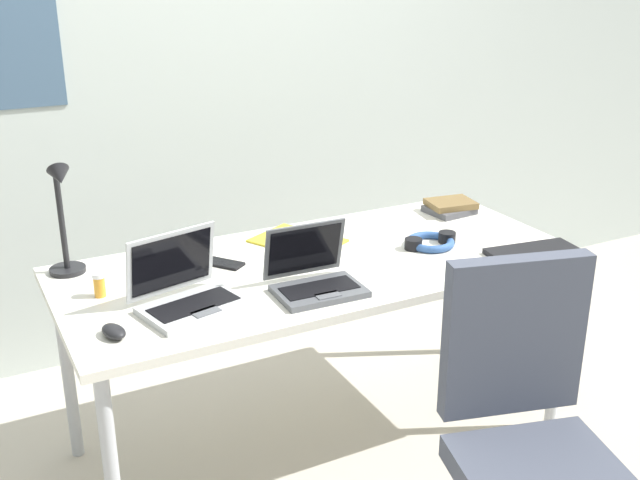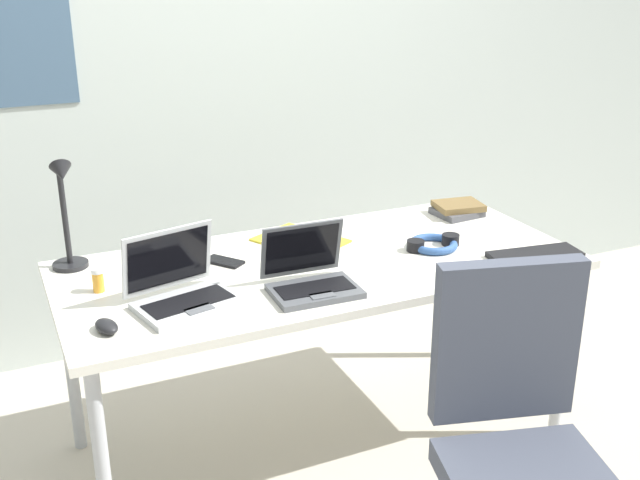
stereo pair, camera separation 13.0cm
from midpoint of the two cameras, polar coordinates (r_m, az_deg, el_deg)
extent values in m
plane|color=#B7AD9E|center=(3.04, 1.26, -14.60)|extent=(12.00, 12.00, 0.00)
cube|color=#B2BCB7|center=(3.53, -6.51, 13.14)|extent=(6.00, 0.12, 2.60)
cube|color=silver|center=(2.69, 1.38, -1.91)|extent=(1.80, 0.80, 0.03)
cylinder|color=#B2B5BA|center=(2.37, -14.24, -16.39)|extent=(0.04, 0.04, 0.71)
cylinder|color=#B2B5BA|center=(3.04, 18.78, -7.97)|extent=(0.04, 0.04, 0.71)
cylinder|color=#B2B5BA|center=(2.94, -16.81, -8.78)|extent=(0.04, 0.04, 0.71)
cylinder|color=#B2B5BA|center=(3.51, 11.35, -3.31)|extent=(0.04, 0.04, 0.71)
cylinder|color=black|center=(2.75, -16.74, -1.78)|extent=(0.12, 0.12, 0.02)
cylinder|color=black|center=(2.69, -17.13, 1.73)|extent=(0.02, 0.02, 0.34)
cylinder|color=black|center=(2.60, -17.39, 5.01)|extent=(0.01, 0.08, 0.01)
cone|color=black|center=(2.57, -17.27, 4.79)|extent=(0.07, 0.09, 0.09)
cube|color=#515459|center=(2.43, 1.15, -3.83)|extent=(0.28, 0.20, 0.02)
cube|color=black|center=(2.43, 1.15, -3.58)|extent=(0.24, 0.11, 0.00)
cube|color=#595B60|center=(2.37, 1.75, -4.14)|extent=(0.08, 0.04, 0.00)
cube|color=#515459|center=(2.49, 0.11, -0.67)|extent=(0.28, 0.06, 0.19)
cube|color=black|center=(2.48, 0.16, -0.68)|extent=(0.25, 0.05, 0.16)
cube|color=#B7BABC|center=(2.36, -8.18, -4.79)|extent=(0.34, 0.27, 0.02)
cube|color=black|center=(2.36, -8.19, -4.54)|extent=(0.28, 0.17, 0.00)
cube|color=#595B60|center=(2.31, -7.36, -5.12)|extent=(0.09, 0.06, 0.00)
cube|color=#B7BABC|center=(2.42, -9.73, -1.40)|extent=(0.30, 0.11, 0.21)
cube|color=black|center=(2.41, -9.67, -1.42)|extent=(0.27, 0.09, 0.17)
cube|color=black|center=(2.83, 16.93, -1.08)|extent=(0.34, 0.16, 0.02)
ellipsoid|color=black|center=(2.26, -13.98, -6.25)|extent=(0.08, 0.11, 0.03)
cube|color=black|center=(2.68, -5.76, -1.61)|extent=(0.13, 0.15, 0.01)
torus|color=#335999|center=(2.84, 9.69, -0.32)|extent=(0.18, 0.18, 0.03)
cylinder|color=black|center=(2.80, 8.42, -0.43)|extent=(0.06, 0.06, 0.04)
cylinder|color=black|center=(2.88, 10.94, 0.02)|extent=(0.06, 0.06, 0.04)
cylinder|color=gold|center=(2.52, -14.73, -3.05)|extent=(0.04, 0.04, 0.06)
cylinder|color=white|center=(2.51, -14.81, -2.22)|extent=(0.04, 0.04, 0.01)
cube|color=#4C4C51|center=(3.21, 11.27, 2.04)|extent=(0.19, 0.17, 0.03)
cube|color=brown|center=(3.21, 11.38, 2.49)|extent=(0.20, 0.17, 0.02)
cube|color=gold|center=(2.86, -0.17, -0.04)|extent=(0.35, 0.38, 0.01)
cube|color=#474C5B|center=(2.26, 15.29, -7.23)|extent=(0.42, 0.17, 0.48)
camera|label=1|loc=(0.06, -88.60, 0.53)|focal=43.13mm
camera|label=2|loc=(0.06, 91.40, -0.53)|focal=43.13mm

